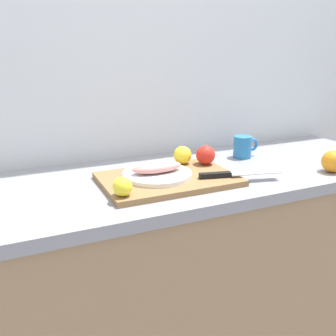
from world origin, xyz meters
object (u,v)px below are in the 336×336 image
Objects in this scene: coffee_mug_0 at (243,147)px; chef_knife at (230,174)px; cutting_board at (168,179)px; lemon_0 at (183,155)px; white_plate at (157,174)px; fish_fillet at (157,167)px.

chef_knife is at bearing -132.51° from coffee_mug_0.
chef_knife is at bearing -25.49° from cutting_board.
lemon_0 is 0.30m from coffee_mug_0.
white_plate is 2.06× the size of coffee_mug_0.
chef_knife is 4.25× the size of lemon_0.
white_plate is 0.18m from lemon_0.
chef_knife is 0.22m from lemon_0.
white_plate is at bearing 168.24° from chef_knife.
chef_knife is at bearing -68.93° from lemon_0.
lemon_0 is (0.11, 0.11, 0.04)m from cutting_board.
chef_knife is (0.23, -0.11, -0.02)m from fish_fillet.
lemon_0 is at bearing 45.62° from cutting_board.
coffee_mug_0 is at bearing 17.07° from fish_fillet.
white_plate is 0.25m from chef_knife.
lemon_0 reaches higher than white_plate.
lemon_0 is 0.59× the size of coffee_mug_0.
white_plate is 0.03m from fish_fillet.
cutting_board is 0.06m from fish_fillet.
lemon_0 reaches higher than chef_knife.
fish_fillet is at bearing -162.93° from coffee_mug_0.
coffee_mug_0 is at bearing 20.20° from cutting_board.
coffee_mug_0 reaches higher than white_plate.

